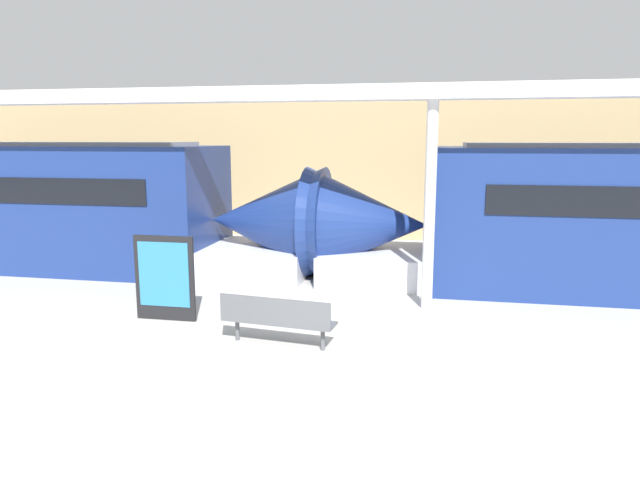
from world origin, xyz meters
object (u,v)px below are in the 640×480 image
(train_right, at_px, (31,207))
(trash_bin, at_px, (171,280))
(support_column_near, at_px, (430,207))
(poster_board, at_px, (165,278))
(bench_near, at_px, (277,317))

(train_right, xyz_separation_m, trash_bin, (5.18, -2.71, -1.05))
(train_right, height_order, support_column_near, support_column_near)
(train_right, height_order, poster_board, train_right)
(train_right, relative_size, poster_board, 9.92)
(trash_bin, height_order, poster_board, poster_board)
(support_column_near, bearing_deg, poster_board, -160.54)
(bench_near, relative_size, trash_bin, 2.11)
(bench_near, xyz_separation_m, support_column_near, (2.33, 2.60, 1.51))
(poster_board, relative_size, support_column_near, 0.39)
(trash_bin, height_order, support_column_near, support_column_near)
(bench_near, bearing_deg, train_right, 156.12)
(train_right, distance_m, trash_bin, 5.94)
(train_right, bearing_deg, trash_bin, -27.56)
(support_column_near, bearing_deg, train_right, 168.19)
(bench_near, xyz_separation_m, trash_bin, (-2.78, 2.05, -0.04))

